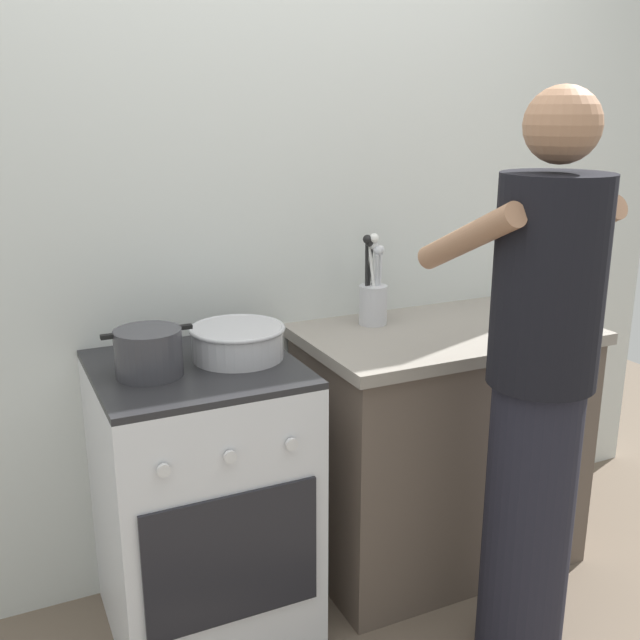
# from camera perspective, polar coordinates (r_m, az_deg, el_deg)

# --- Properties ---
(ground) EXTENTS (6.00, 6.00, 0.00)m
(ground) POSITION_cam_1_polar(r_m,az_deg,el_deg) (2.66, 0.14, -21.98)
(ground) COLOR #6B5B4C
(back_wall) EXTENTS (3.20, 0.10, 2.50)m
(back_wall) POSITION_cam_1_polar(r_m,az_deg,el_deg) (2.66, -0.58, 7.62)
(back_wall) COLOR silver
(back_wall) RESTS_ON ground
(countertop) EXTENTS (1.00, 0.60, 0.90)m
(countertop) POSITION_cam_1_polar(r_m,az_deg,el_deg) (2.77, 9.24, -9.54)
(countertop) COLOR brown
(countertop) RESTS_ON ground
(stove_range) EXTENTS (0.60, 0.62, 0.90)m
(stove_range) POSITION_cam_1_polar(r_m,az_deg,el_deg) (2.43, -9.11, -13.56)
(stove_range) COLOR silver
(stove_range) RESTS_ON ground
(pot) EXTENTS (0.26, 0.19, 0.14)m
(pot) POSITION_cam_1_polar(r_m,az_deg,el_deg) (2.17, -13.09, -2.46)
(pot) COLOR #38383D
(pot) RESTS_ON stove_range
(mixing_bowl) EXTENTS (0.29, 0.29, 0.10)m
(mixing_bowl) POSITION_cam_1_polar(r_m,az_deg,el_deg) (2.27, -6.37, -1.60)
(mixing_bowl) COLOR #B7B7BC
(mixing_bowl) RESTS_ON stove_range
(utensil_crock) EXTENTS (0.10, 0.10, 0.32)m
(utensil_crock) POSITION_cam_1_polar(r_m,az_deg,el_deg) (2.61, 4.12, 1.88)
(utensil_crock) COLOR silver
(utensil_crock) RESTS_ON countertop
(person) EXTENTS (0.41, 0.50, 1.70)m
(person) POSITION_cam_1_polar(r_m,az_deg,el_deg) (2.18, 16.44, -5.61)
(person) COLOR black
(person) RESTS_ON ground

